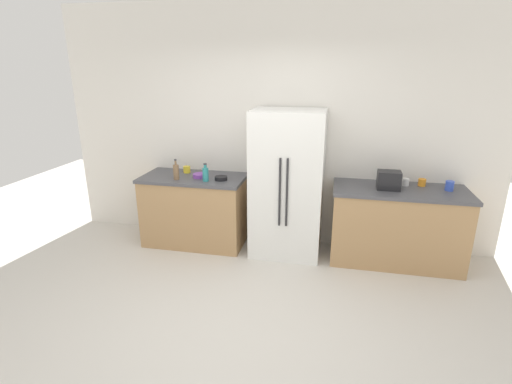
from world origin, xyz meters
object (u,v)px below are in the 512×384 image
Objects in this scene: cup_d at (406,182)px; bowl_b at (200,176)px; refrigerator at (287,184)px; bottle_b at (176,172)px; toaster at (389,180)px; cup_a at (187,169)px; cup_c at (422,182)px; bowl_a at (221,178)px; cup_b at (450,186)px; bottle_a at (206,174)px.

bowl_b is at bearing -175.93° from cup_d.
refrigerator reaches higher than bottle_b.
cup_d is at bearing 6.63° from refrigerator.
bottle_b is 0.29m from bowl_b.
toaster is 2.47m from cup_a.
toaster is 2.99× the size of cup_d.
bowl_a is at bearing -173.75° from cup_c.
bowl_b is (-2.88, -0.08, -0.03)m from cup_b.
toaster is at bearing 3.06° from bottle_b.
cup_a is at bearing 178.25° from cup_b.
refrigerator reaches higher than cup_b.
bottle_a is at bearing -172.35° from cup_d.
bottle_b is 1.65× the size of bowl_a.
refrigerator is 1.14m from toaster.
bottle_a is 0.37m from bottle_b.
bottle_b is at bearing -173.32° from cup_d.
cup_a is 2.68m from cup_d.
cup_c is at bearing 155.34° from cup_b.
bowl_b is at bearing -178.39° from cup_b.
bottle_b is 1.47× the size of bowl_b.
bottle_a is 1.28× the size of bowl_b.
bottle_b reaches higher than bottle_a.
bowl_b is at bearing -179.12° from refrigerator.
refrigerator reaches higher than cup_a.
bottle_b is (-2.47, -0.13, -0.01)m from toaster.
refrigerator is 6.93× the size of bottle_b.
toaster is (1.14, -0.03, 0.13)m from refrigerator.
cup_c is at bearing 7.74° from bottle_a.
toaster reaches higher than bowl_b.
cup_a is (0.01, 0.32, -0.05)m from bottle_b.
cup_c is 0.50× the size of bowl_b.
bowl_a is at bearing -175.02° from refrigerator.
bottle_a is at bearing -170.94° from refrigerator.
cup_a is 0.30m from bowl_b.
cup_a is at bearing -179.50° from cup_c.
bottle_a is at bearing -175.48° from cup_b.
toaster is 0.29m from cup_d.
bottle_b is 2.32× the size of cup_b.
bottle_b reaches higher than cup_a.
cup_d is 0.49× the size of bowl_b.
bottle_a reaches higher than cup_b.
cup_b reaches higher than cup_a.
bottle_a is 0.87× the size of bottle_b.
refrigerator is 1.36m from cup_d.
cup_b is 0.63× the size of bowl_b.
cup_a is 0.53× the size of bowl_b.
cup_c is 1.02× the size of cup_d.
cup_a is at bearing 88.69° from bottle_b.
toaster is at bearing -1.30° from refrigerator.
refrigerator reaches higher than cup_d.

